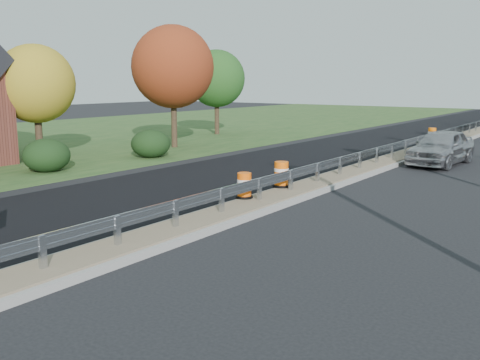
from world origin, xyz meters
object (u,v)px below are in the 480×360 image
Objects in this scene: barrel_median_mid at (281,175)px; barrel_median_far at (432,135)px; barrel_median_near at (244,186)px; car_silver at (441,147)px.

barrel_median_far is at bearing 90.00° from barrel_median_mid.
barrel_median_mid is at bearing 90.00° from barrel_median_near.
car_silver is (2.76, 12.71, 0.23)m from barrel_median_near.
car_silver is at bearing -70.70° from barrel_median_far.
barrel_median_far is (-0.00, 20.59, 0.02)m from barrel_median_near.
barrel_median_far reaches higher than barrel_median_near.
barrel_median_mid reaches higher than barrel_median_far.
barrel_median_far is at bearing 112.80° from car_silver.
barrel_median_near is at bearing -90.00° from barrel_median_far.
barrel_median_near is at bearing -90.00° from barrel_median_mid.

